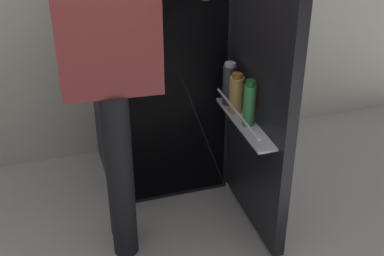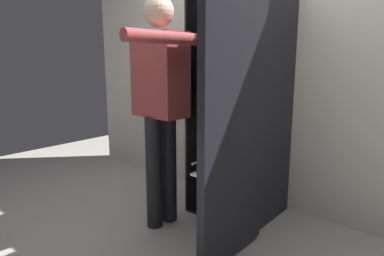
# 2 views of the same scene
# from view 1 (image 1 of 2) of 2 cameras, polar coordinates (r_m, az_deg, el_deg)

# --- Properties ---
(ground_plane) EXTENTS (6.65, 6.65, 0.00)m
(ground_plane) POSITION_cam_1_polar(r_m,az_deg,el_deg) (2.86, -0.79, -10.19)
(ground_plane) COLOR #B7B2A8
(refrigerator) EXTENTS (0.71, 1.24, 1.82)m
(refrigerator) POSITION_cam_1_polar(r_m,az_deg,el_deg) (2.83, -3.25, 10.58)
(refrigerator) COLOR black
(refrigerator) RESTS_ON ground_plane
(person) EXTENTS (0.55, 0.77, 1.71)m
(person) POSITION_cam_1_polar(r_m,az_deg,el_deg) (2.25, -8.58, 8.32)
(person) COLOR black
(person) RESTS_ON ground_plane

